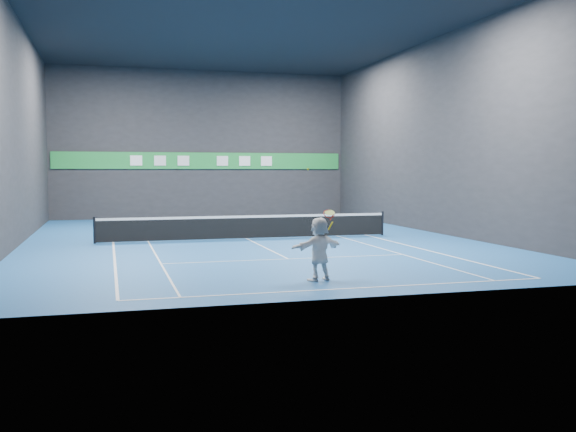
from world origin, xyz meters
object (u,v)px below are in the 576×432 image
object	(u,v)px
player	(319,249)
tennis_racket	(329,215)
tennis_net	(247,226)
tennis_ball	(308,169)

from	to	relation	value
player	tennis_racket	xyz separation A→B (m)	(0.29, 0.05, 0.88)
tennis_net	tennis_racket	bearing A→B (deg)	-90.22
tennis_ball	tennis_net	xyz separation A→B (m)	(0.57, 10.35, -2.39)
player	tennis_net	world-z (taller)	player
tennis_ball	tennis_racket	bearing A→B (deg)	-19.75
tennis_ball	tennis_racket	world-z (taller)	tennis_ball
tennis_net	tennis_racket	size ratio (longest dim) A/B	21.27
player	tennis_racket	world-z (taller)	tennis_racket
tennis_ball	tennis_racket	size ratio (longest dim) A/B	0.10
player	tennis_ball	world-z (taller)	tennis_ball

